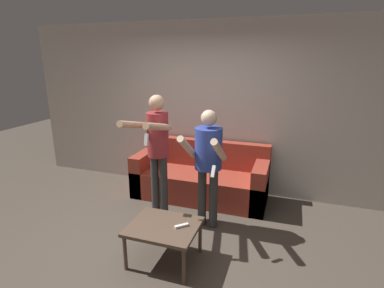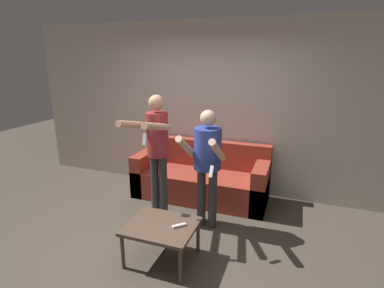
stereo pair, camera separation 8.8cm
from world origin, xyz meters
name	(u,v)px [view 2 (the right image)]	position (x,y,z in m)	size (l,w,h in m)	color
ground_plane	(157,253)	(0.00, 0.00, 0.00)	(14.00, 14.00, 0.00)	#4C4238
wall_back	(209,109)	(0.00, 1.95, 1.35)	(6.40, 0.06, 2.70)	beige
couch	(201,179)	(0.01, 1.54, 0.30)	(2.06, 0.78, 0.87)	#9E3828
person_standing_left	(157,145)	(-0.33, 0.71, 1.05)	(0.40, 0.79, 1.70)	#383838
person_standing_right	(207,157)	(0.36, 0.73, 0.96)	(0.46, 0.69, 1.54)	#383838
coffee_table	(161,229)	(0.11, -0.09, 0.39)	(0.73, 0.61, 0.43)	brown
remote_on_table	(179,226)	(0.30, -0.06, 0.45)	(0.13, 0.13, 0.02)	white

